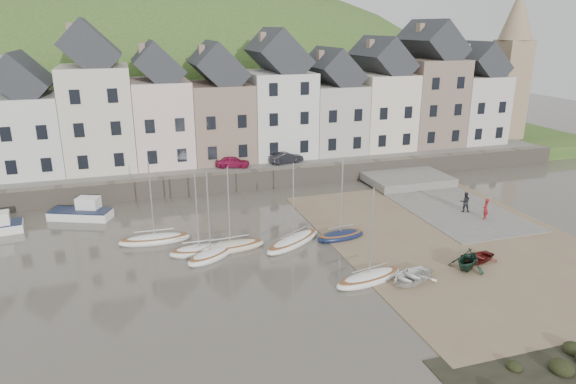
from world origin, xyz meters
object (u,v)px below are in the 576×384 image
object	(u,v)px
rowboat_white	(411,276)
person_red	(486,209)
rowboat_red	(477,258)
car_left	(233,162)
car_right	(286,158)
sailboat_0	(155,239)
person_dark	(465,202)
rowboat_green	(468,259)

from	to	relation	value
rowboat_white	person_red	xyz separation A→B (m)	(11.31, 7.69, 0.58)
rowboat_red	rowboat_white	bearing A→B (deg)	-94.87
person_red	car_left	bearing A→B (deg)	-78.58
car_right	car_left	bearing A→B (deg)	78.53
sailboat_0	rowboat_white	size ratio (longest dim) A/B	1.90
person_dark	rowboat_red	bearing A→B (deg)	83.75
sailboat_0	car_left	size ratio (longest dim) A/B	1.90
person_red	person_dark	size ratio (longest dim) A/B	1.00
sailboat_0	rowboat_white	distance (m)	18.44
rowboat_white	car_right	world-z (taller)	car_right
rowboat_red	person_red	bearing A→B (deg)	122.90
rowboat_green	person_red	size ratio (longest dim) A/B	1.55
sailboat_0	car_right	distance (m)	19.50
sailboat_0	car_right	size ratio (longest dim) A/B	1.81
rowboat_white	car_right	xyz separation A→B (m)	(-0.46, 24.32, 1.77)
car_left	car_right	size ratio (longest dim) A/B	0.95
rowboat_green	car_right	distance (m)	24.41
rowboat_white	rowboat_green	distance (m)	4.43
rowboat_red	person_dark	size ratio (longest dim) A/B	1.53
rowboat_green	car_left	size ratio (longest dim) A/B	0.80
sailboat_0	rowboat_red	world-z (taller)	sailboat_0
rowboat_red	car_left	size ratio (longest dim) A/B	0.79
rowboat_red	car_right	world-z (taller)	car_right
car_left	rowboat_green	bearing A→B (deg)	-138.98
rowboat_white	car_left	world-z (taller)	car_left
rowboat_white	car_left	bearing A→B (deg)	173.11
sailboat_0	person_red	size ratio (longest dim) A/B	3.68
person_red	rowboat_green	bearing A→B (deg)	11.53
rowboat_white	rowboat_green	xyz separation A→B (m)	(4.40, 0.44, 0.36)
rowboat_green	car_right	world-z (taller)	car_right
person_red	car_left	xyz separation A→B (m)	(-17.38, 16.63, 1.19)
sailboat_0	rowboat_green	xyz separation A→B (m)	(19.09, -10.69, 0.50)
car_left	car_right	distance (m)	5.62
sailboat_0	person_red	bearing A→B (deg)	-7.54
rowboat_white	person_dark	xyz separation A→B (m)	(10.77, 9.68, 0.58)
car_left	rowboat_white	bearing A→B (deg)	-148.63
rowboat_white	person_red	size ratio (longest dim) A/B	1.93
person_red	car_left	size ratio (longest dim) A/B	0.52
rowboat_red	person_dark	bearing A→B (deg)	132.81
rowboat_green	car_left	distance (m)	26.11
sailboat_0	person_dark	xyz separation A→B (m)	(25.47, -1.45, 0.72)
sailboat_0	rowboat_red	distance (m)	22.74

